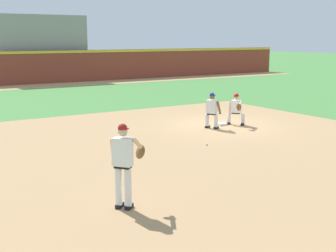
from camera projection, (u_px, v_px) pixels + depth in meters
name	position (u px, v px, depth m)	size (l,w,h in m)	color
ground_plane	(221.00, 125.00, 19.60)	(160.00, 160.00, 0.00)	#47843D
infield_dirt_patch	(188.00, 153.00, 14.82)	(18.00, 18.00, 0.01)	tan
warning_track_strip	(59.00, 85.00, 36.21)	(48.00, 3.20, 0.01)	tan
first_base_bag	(221.00, 124.00, 19.60)	(0.38, 0.38, 0.09)	white
baseball	(207.00, 144.00, 15.91)	(0.07, 0.07, 0.07)	white
pitcher	(124.00, 161.00, 9.88)	(0.85, 0.57, 1.86)	black
first_baseman	(236.00, 108.00, 19.50)	(0.79, 1.06, 1.34)	black
baserunner	(212.00, 109.00, 18.77)	(0.60, 0.67, 1.46)	black
outfield_wall	(50.00, 66.00, 37.61)	(48.00, 0.54, 2.60)	brown
stadium_seating_block	(36.00, 48.00, 40.11)	(7.32, 5.05, 5.45)	gray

